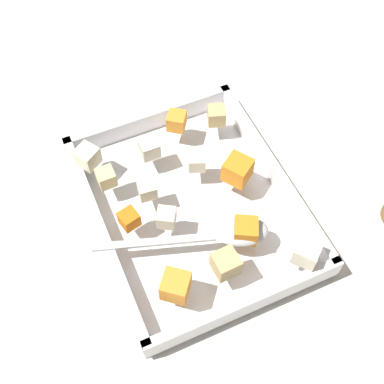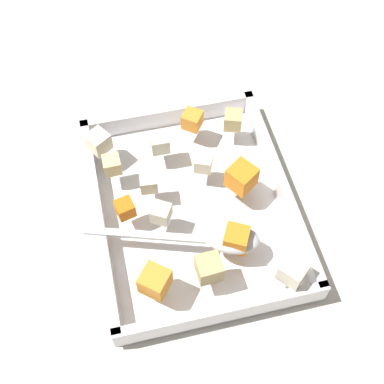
# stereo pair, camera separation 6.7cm
# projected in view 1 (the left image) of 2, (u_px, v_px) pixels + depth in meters

# --- Properties ---
(ground_plane) EXTENTS (4.00, 4.00, 0.00)m
(ground_plane) POSITION_uv_depth(u_px,v_px,m) (202.00, 208.00, 0.73)
(ground_plane) COLOR beige
(baking_dish) EXTENTS (0.33, 0.27, 0.05)m
(baking_dish) POSITION_uv_depth(u_px,v_px,m) (192.00, 209.00, 0.71)
(baking_dish) COLOR silver
(baking_dish) RESTS_ON ground_plane
(carrot_chunk_far_left) EXTENTS (0.03, 0.03, 0.02)m
(carrot_chunk_far_left) POSITION_uv_depth(u_px,v_px,m) (129.00, 219.00, 0.65)
(carrot_chunk_far_left) COLOR orange
(carrot_chunk_far_left) RESTS_ON baking_dish
(carrot_chunk_front_center) EXTENTS (0.05, 0.05, 0.03)m
(carrot_chunk_front_center) POSITION_uv_depth(u_px,v_px,m) (237.00, 169.00, 0.68)
(carrot_chunk_front_center) COLOR orange
(carrot_chunk_front_center) RESTS_ON baking_dish
(carrot_chunk_corner_se) EXTENTS (0.04, 0.04, 0.03)m
(carrot_chunk_corner_se) POSITION_uv_depth(u_px,v_px,m) (177.00, 121.00, 0.73)
(carrot_chunk_corner_se) COLOR orange
(carrot_chunk_corner_se) RESTS_ON baking_dish
(carrot_chunk_heap_top) EXTENTS (0.04, 0.04, 0.03)m
(carrot_chunk_heap_top) POSITION_uv_depth(u_px,v_px,m) (246.00, 231.00, 0.64)
(carrot_chunk_heap_top) COLOR orange
(carrot_chunk_heap_top) RESTS_ON baking_dish
(carrot_chunk_near_left) EXTENTS (0.04, 0.04, 0.03)m
(carrot_chunk_near_left) POSITION_uv_depth(u_px,v_px,m) (176.00, 286.00, 0.60)
(carrot_chunk_near_left) COLOR orange
(carrot_chunk_near_left) RESTS_ON baking_dish
(potato_chunk_corner_sw) EXTENTS (0.02, 0.02, 0.02)m
(potato_chunk_corner_sw) POSITION_uv_depth(u_px,v_px,m) (106.00, 177.00, 0.68)
(potato_chunk_corner_sw) COLOR #E0CC89
(potato_chunk_corner_sw) RESTS_ON baking_dish
(potato_chunk_heap_side) EXTENTS (0.03, 0.03, 0.03)m
(potato_chunk_heap_side) POSITION_uv_depth(u_px,v_px,m) (216.00, 115.00, 0.74)
(potato_chunk_heap_side) COLOR tan
(potato_chunk_heap_side) RESTS_ON baking_dish
(potato_chunk_rim_edge) EXTENTS (0.04, 0.04, 0.03)m
(potato_chunk_rim_edge) POSITION_uv_depth(u_px,v_px,m) (87.00, 157.00, 0.70)
(potato_chunk_rim_edge) COLOR beige
(potato_chunk_rim_edge) RESTS_ON baking_dish
(potato_chunk_under_handle) EXTENTS (0.03, 0.03, 0.02)m
(potato_chunk_under_handle) POSITION_uv_depth(u_px,v_px,m) (197.00, 161.00, 0.70)
(potato_chunk_under_handle) COLOR beige
(potato_chunk_under_handle) RESTS_ON baking_dish
(potato_chunk_mid_right) EXTENTS (0.03, 0.03, 0.03)m
(potato_chunk_mid_right) POSITION_uv_depth(u_px,v_px,m) (226.00, 264.00, 0.61)
(potato_chunk_mid_right) COLOR tan
(potato_chunk_mid_right) RESTS_ON baking_dish
(potato_chunk_far_right) EXTENTS (0.03, 0.03, 0.03)m
(potato_chunk_far_right) POSITION_uv_depth(u_px,v_px,m) (149.00, 148.00, 0.71)
(potato_chunk_far_right) COLOR beige
(potato_chunk_far_right) RESTS_ON baking_dish
(potato_chunk_back_center) EXTENTS (0.03, 0.03, 0.02)m
(potato_chunk_back_center) POSITION_uv_depth(u_px,v_px,m) (147.00, 189.00, 0.67)
(potato_chunk_back_center) COLOR beige
(potato_chunk_back_center) RESTS_ON baking_dish
(parsnip_chunk_corner_ne) EXTENTS (0.04, 0.04, 0.03)m
(parsnip_chunk_corner_ne) POSITION_uv_depth(u_px,v_px,m) (307.00, 252.00, 0.62)
(parsnip_chunk_corner_ne) COLOR beige
(parsnip_chunk_corner_ne) RESTS_ON baking_dish
(parsnip_chunk_near_spoon) EXTENTS (0.03, 0.03, 0.02)m
(parsnip_chunk_near_spoon) POSITION_uv_depth(u_px,v_px,m) (166.00, 218.00, 0.65)
(parsnip_chunk_near_spoon) COLOR beige
(parsnip_chunk_near_spoon) RESTS_ON baking_dish
(serving_spoon) EXTENTS (0.09, 0.22, 0.02)m
(serving_spoon) POSITION_uv_depth(u_px,v_px,m) (231.00, 233.00, 0.64)
(serving_spoon) COLOR silver
(serving_spoon) RESTS_ON baking_dish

